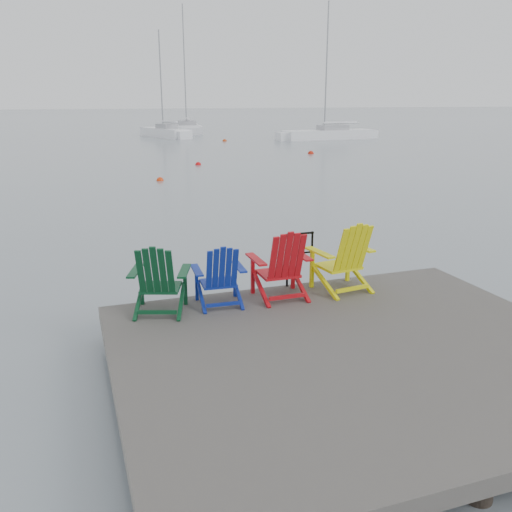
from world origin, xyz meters
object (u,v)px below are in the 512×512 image
object	(u,v)px
sailboat_near	(165,133)
buoy_d	(225,141)
chair_yellow	(344,256)
chair_blue	(220,275)
handrail	(300,254)
buoy_c	(311,154)
chair_red	(282,264)
sailboat_far	(329,135)
buoy_a	(160,181)
chair_green	(159,278)
sailboat_mid	(187,129)
buoy_b	(198,165)

from	to	relation	value
sailboat_near	buoy_d	xyz separation A→B (m)	(3.85, -6.97, -0.36)
chair_yellow	chair_blue	bearing A→B (deg)	171.93
handrail	chair_yellow	world-z (taller)	chair_yellow
handrail	buoy_c	world-z (taller)	handrail
chair_blue	chair_red	xyz separation A→B (m)	(0.98, -0.02, 0.07)
sailboat_far	chair_red	bearing A→B (deg)	148.93
buoy_a	sailboat_far	bearing A→B (deg)	48.04
chair_yellow	chair_red	bearing A→B (deg)	172.37
chair_green	sailboat_near	size ratio (longest dim) A/B	0.11
chair_green	buoy_c	distance (m)	29.29
sailboat_near	buoy_d	size ratio (longest dim) A/B	26.61
chair_green	sailboat_mid	distance (m)	53.51
chair_yellow	buoy_d	world-z (taller)	chair_yellow
sailboat_mid	sailboat_far	bearing A→B (deg)	-48.92
buoy_a	chair_red	bearing A→B (deg)	-92.99
sailboat_far	buoy_c	bearing A→B (deg)	145.12
chair_green	sailboat_far	bearing A→B (deg)	79.60
chair_red	chair_yellow	distance (m)	1.07
sailboat_mid	sailboat_far	distance (m)	17.76
sailboat_mid	buoy_d	distance (m)	14.19
chair_green	sailboat_near	distance (m)	45.71
chair_blue	buoy_d	size ratio (longest dim) A/B	2.59
chair_yellow	chair_green	bearing A→B (deg)	172.22
chair_red	buoy_a	distance (m)	16.71
sailboat_far	buoy_b	xyz separation A→B (m)	(-15.63, -15.42, -0.36)
chair_red	buoy_b	world-z (taller)	chair_red
sailboat_mid	buoy_b	size ratio (longest dim) A/B	41.07
sailboat_far	buoy_a	world-z (taller)	sailboat_far
buoy_a	buoy_b	distance (m)	6.06
chair_blue	buoy_a	distance (m)	16.77
sailboat_mid	buoy_d	world-z (taller)	sailboat_mid
sailboat_far	buoy_d	xyz separation A→B (m)	(-9.51, 0.69, -0.36)
handrail	sailboat_mid	world-z (taller)	sailboat_mid
buoy_a	chair_blue	bearing A→B (deg)	-96.35
chair_green	chair_yellow	size ratio (longest dim) A/B	0.91
buoy_c	sailboat_mid	bearing A→B (deg)	95.46
chair_yellow	handrail	bearing A→B (deg)	130.56
handrail	buoy_b	world-z (taller)	handrail
handrail	chair_red	bearing A→B (deg)	-136.36
buoy_a	sailboat_mid	bearing A→B (deg)	75.94
handrail	chair_green	size ratio (longest dim) A/B	0.86
sailboat_near	sailboat_mid	bearing A→B (deg)	45.03
chair_red	sailboat_near	xyz separation A→B (m)	(6.13, 45.01, -0.70)
handrail	buoy_b	bearing A→B (deg)	81.18
chair_green	sailboat_mid	xyz separation A→B (m)	(11.67, 52.21, -0.67)
chair_yellow	sailboat_near	xyz separation A→B (m)	(5.05, 45.02, -0.72)
handrail	buoy_a	xyz separation A→B (m)	(0.35, 16.16, -1.04)
buoy_c	buoy_d	xyz separation A→B (m)	(-2.35, 12.44, 0.00)
chair_red	handrail	bearing A→B (deg)	43.77
chair_green	chair_red	bearing A→B (deg)	18.92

